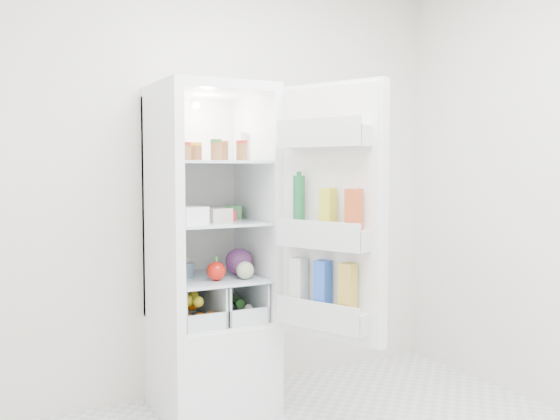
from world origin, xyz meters
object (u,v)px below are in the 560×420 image
refrigerator (208,290)px  fridge_door (330,219)px  red_cabbage (239,262)px  mushroom_bowl (180,270)px

refrigerator → fridge_door: refrigerator is taller
refrigerator → fridge_door: 0.86m
red_cabbage → fridge_door: 0.66m
red_cabbage → mushroom_bowl: red_cabbage is taller
refrigerator → red_cabbage: size_ratio=11.87×
mushroom_bowl → fridge_door: 0.92m
mushroom_bowl → fridge_door: (0.56, -0.66, 0.31)m
refrigerator → fridge_door: size_ratio=1.38×
refrigerator → mushroom_bowl: 0.20m
refrigerator → mushroom_bowl: (-0.15, 0.05, 0.12)m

